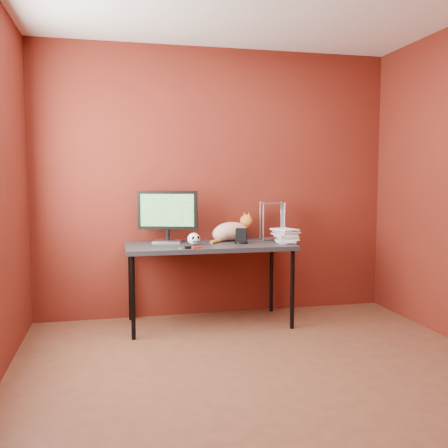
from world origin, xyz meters
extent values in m
cube|color=#532D1C|center=(0.00, 0.00, 0.00)|extent=(3.50, 3.50, 0.01)
cube|color=#551710|center=(0.00, 1.75, 1.30)|extent=(3.50, 0.02, 2.60)
cube|color=black|center=(-0.15, 1.37, 0.73)|extent=(1.50, 0.70, 0.04)
cylinder|color=black|center=(-0.85, 1.07, 0.35)|extent=(0.04, 0.04, 0.71)
cylinder|color=black|center=(0.55, 1.07, 0.35)|extent=(0.04, 0.04, 0.71)
cylinder|color=black|center=(-0.85, 1.67, 0.35)|extent=(0.04, 0.04, 0.71)
cylinder|color=black|center=(0.55, 1.67, 0.35)|extent=(0.04, 0.04, 0.71)
cube|color=#B1B0B5|center=(-0.51, 1.53, 0.76)|extent=(0.30, 0.25, 0.02)
cylinder|color=black|center=(-0.51, 1.53, 0.82)|extent=(0.04, 0.04, 0.11)
cube|color=black|center=(-0.51, 1.53, 1.05)|extent=(0.54, 0.20, 0.36)
cube|color=#134A15|center=(-0.51, 1.53, 1.05)|extent=(0.48, 0.15, 0.30)
ellipsoid|color=#CB562B|center=(0.10, 1.55, 0.84)|extent=(0.43, 0.34, 0.18)
ellipsoid|color=#CB562B|center=(0.00, 1.50, 0.82)|extent=(0.23, 0.23, 0.14)
sphere|color=white|center=(0.20, 1.60, 0.81)|extent=(0.12, 0.12, 0.12)
sphere|color=orange|center=(0.27, 1.63, 0.93)|extent=(0.12, 0.12, 0.12)
cone|color=orange|center=(0.29, 1.60, 0.99)|extent=(0.04, 0.04, 0.05)
cone|color=orange|center=(0.26, 1.66, 0.99)|extent=(0.04, 0.04, 0.05)
cylinder|color=#B51F0C|center=(0.26, 1.62, 0.88)|extent=(0.09, 0.09, 0.01)
cylinder|color=orange|center=(-0.07, 1.41, 0.77)|extent=(0.15, 0.17, 0.03)
ellipsoid|color=white|center=(-0.30, 1.30, 0.81)|extent=(0.11, 0.11, 0.11)
ellipsoid|color=black|center=(-0.32, 1.25, 0.82)|extent=(0.03, 0.01, 0.03)
ellipsoid|color=black|center=(-0.28, 1.25, 0.82)|extent=(0.03, 0.01, 0.03)
cube|color=black|center=(-0.30, 1.25, 0.79)|extent=(0.06, 0.02, 0.01)
cylinder|color=black|center=(0.14, 1.32, 0.76)|extent=(0.12, 0.12, 0.02)
cube|color=black|center=(0.14, 1.32, 0.83)|extent=(0.12, 0.12, 0.12)
imported|color=beige|center=(0.48, 1.31, 0.87)|extent=(0.22, 0.27, 0.24)
imported|color=beige|center=(0.48, 1.31, 1.10)|extent=(0.20, 0.25, 0.24)
imported|color=beige|center=(0.48, 1.31, 1.34)|extent=(0.18, 0.24, 0.24)
imported|color=beige|center=(0.48, 1.31, 1.58)|extent=(0.20, 0.25, 0.24)
imported|color=beige|center=(0.48, 1.31, 1.81)|extent=(0.22, 0.27, 0.24)
imported|color=beige|center=(0.48, 1.31, 2.05)|extent=(0.24, 0.28, 0.24)
cylinder|color=#B1B0B5|center=(0.41, 1.48, 0.93)|extent=(0.01, 0.01, 0.36)
cylinder|color=#B1B0B5|center=(0.63, 1.48, 0.93)|extent=(0.01, 0.01, 0.36)
cylinder|color=#B1B0B5|center=(0.41, 1.65, 0.93)|extent=(0.01, 0.01, 0.36)
cylinder|color=#B1B0B5|center=(0.63, 1.65, 0.93)|extent=(0.01, 0.01, 0.36)
cube|color=#B1B0B5|center=(0.52, 1.56, 0.76)|extent=(0.23, 0.19, 0.01)
cube|color=#B1B0B5|center=(0.52, 1.56, 1.10)|extent=(0.23, 0.19, 0.01)
cube|color=#9D240C|center=(-0.31, 1.08, 0.76)|extent=(0.09, 0.05, 0.02)
cube|color=black|center=(-0.39, 1.08, 0.76)|extent=(0.06, 0.04, 0.03)
cylinder|color=#B1B0B5|center=(-0.44, 1.13, 0.75)|extent=(0.04, 0.04, 0.00)
camera|label=1|loc=(-1.00, -3.06, 1.34)|focal=40.00mm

